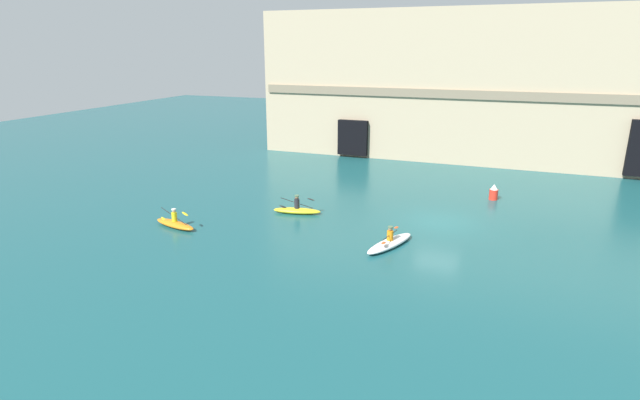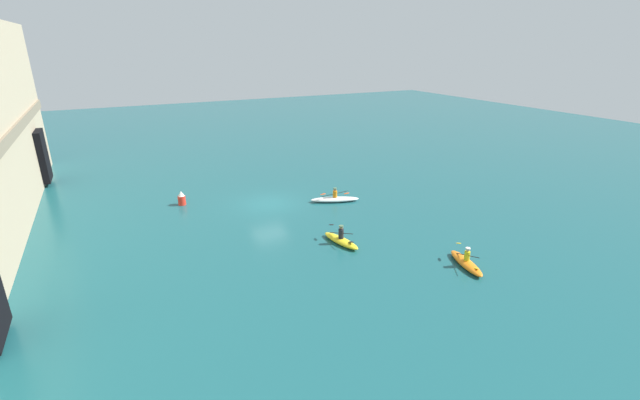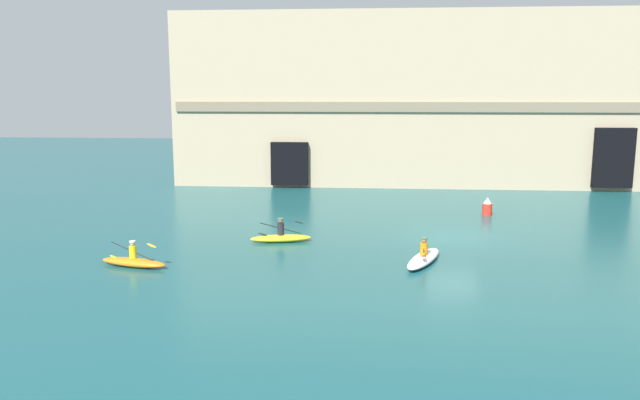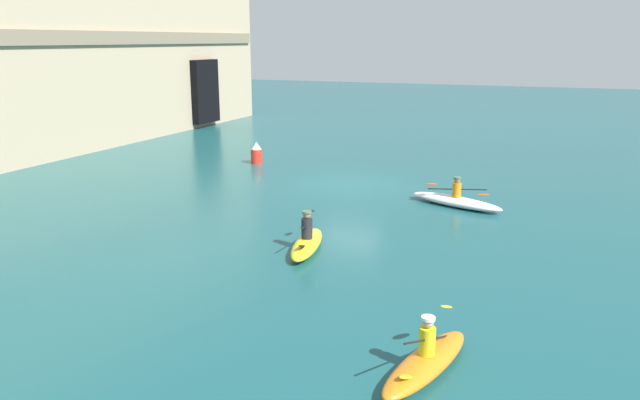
% 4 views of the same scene
% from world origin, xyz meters
% --- Properties ---
extents(ground_plane, '(120.00, 120.00, 0.00)m').
position_xyz_m(ground_plane, '(0.00, 0.00, 0.00)').
color(ground_plane, '#195156').
extents(kayak_yellow, '(2.93, 1.26, 1.14)m').
position_xyz_m(kayak_yellow, '(-8.12, -1.51, 0.23)').
color(kayak_yellow, yellow).
rests_on(kayak_yellow, ground).
extents(kayak_white, '(2.06, 3.63, 1.06)m').
position_xyz_m(kayak_white, '(-1.77, -4.55, 0.21)').
color(kayak_white, white).
rests_on(kayak_white, ground).
extents(kayak_orange, '(2.99, 1.37, 1.07)m').
position_xyz_m(kayak_orange, '(-13.44, -6.08, 0.22)').
color(kayak_orange, orange).
rests_on(kayak_orange, ground).
extents(marker_buoy, '(0.55, 0.55, 1.03)m').
position_xyz_m(marker_buoy, '(2.63, 5.69, 0.48)').
color(marker_buoy, red).
rests_on(marker_buoy, ground).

